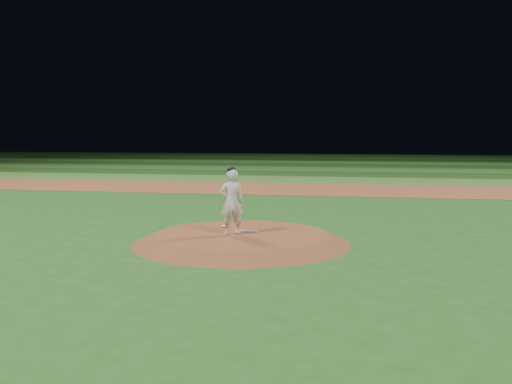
# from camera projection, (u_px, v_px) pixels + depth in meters

# --- Properties ---
(ground) EXTENTS (120.00, 120.00, 0.00)m
(ground) POSITION_uv_depth(u_px,v_px,m) (242.00, 243.00, 14.44)
(ground) COLOR #25601F
(ground) RESTS_ON ground
(infield_dirt_band) EXTENTS (70.00, 6.00, 0.02)m
(infield_dirt_band) POSITION_uv_depth(u_px,v_px,m) (300.00, 189.00, 28.13)
(infield_dirt_band) COLOR #9C5430
(infield_dirt_band) RESTS_ON ground
(outfield_stripe_0) EXTENTS (70.00, 5.00, 0.02)m
(outfield_stripe_0) POSITION_uv_depth(u_px,v_px,m) (310.00, 180.00, 33.51)
(outfield_stripe_0) COLOR #427B2D
(outfield_stripe_0) RESTS_ON ground
(outfield_stripe_1) EXTENTS (70.00, 5.00, 0.02)m
(outfield_stripe_1) POSITION_uv_depth(u_px,v_px,m) (317.00, 174.00, 38.39)
(outfield_stripe_1) COLOR #1F4817
(outfield_stripe_1) RESTS_ON ground
(outfield_stripe_2) EXTENTS (70.00, 5.00, 0.02)m
(outfield_stripe_2) POSITION_uv_depth(u_px,v_px,m) (322.00, 169.00, 43.28)
(outfield_stripe_2) COLOR #2D6A26
(outfield_stripe_2) RESTS_ON ground
(outfield_stripe_3) EXTENTS (70.00, 5.00, 0.02)m
(outfield_stripe_3) POSITION_uv_depth(u_px,v_px,m) (326.00, 165.00, 48.17)
(outfield_stripe_3) COLOR #1D4917
(outfield_stripe_3) RESTS_ON ground
(outfield_stripe_4) EXTENTS (70.00, 5.00, 0.02)m
(outfield_stripe_4) POSITION_uv_depth(u_px,v_px,m) (330.00, 162.00, 53.06)
(outfield_stripe_4) COLOR #36792C
(outfield_stripe_4) RESTS_ON ground
(outfield_stripe_5) EXTENTS (70.00, 5.00, 0.02)m
(outfield_stripe_5) POSITION_uv_depth(u_px,v_px,m) (332.00, 160.00, 57.95)
(outfield_stripe_5) COLOR #1E4014
(outfield_stripe_5) RESTS_ON ground
(pitchers_mound) EXTENTS (5.50, 5.50, 0.25)m
(pitchers_mound) POSITION_uv_depth(u_px,v_px,m) (242.00, 238.00, 14.43)
(pitchers_mound) COLOR brown
(pitchers_mound) RESTS_ON ground
(pitching_rubber) EXTENTS (0.62, 0.18, 0.03)m
(pitching_rubber) POSITION_uv_depth(u_px,v_px,m) (247.00, 231.00, 14.65)
(pitching_rubber) COLOR beige
(pitching_rubber) RESTS_ON pitchers_mound
(rosin_bag) EXTENTS (0.13, 0.13, 0.07)m
(rosin_bag) POSITION_uv_depth(u_px,v_px,m) (224.00, 226.00, 15.30)
(rosin_bag) COLOR white
(rosin_bag) RESTS_ON pitchers_mound
(pitcher_on_mound) EXTENTS (0.71, 0.60, 1.70)m
(pitcher_on_mound) POSITION_uv_depth(u_px,v_px,m) (232.00, 202.00, 14.17)
(pitcher_on_mound) COLOR white
(pitcher_on_mound) RESTS_ON pitchers_mound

